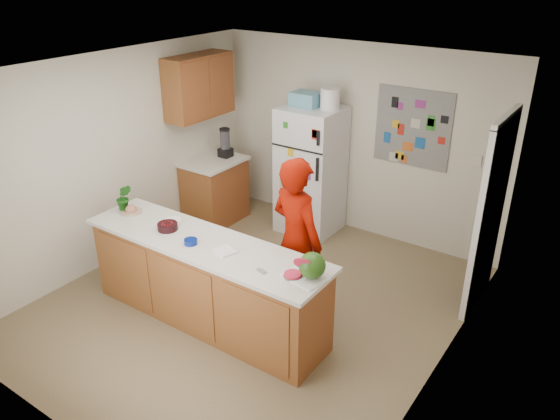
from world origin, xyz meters
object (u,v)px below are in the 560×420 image
Objects in this scene: refrigerator at (311,171)px; person at (297,240)px; cherry_bowl at (168,226)px; watermelon at (312,266)px.

person reaches higher than refrigerator.
person is (0.92, -1.76, 0.02)m from refrigerator.
refrigerator reaches higher than cherry_bowl.
person is at bearing 28.77° from cherry_bowl.
refrigerator is 0.98× the size of person.
watermelon is at bearing -58.13° from refrigerator.
refrigerator is at bearing 84.67° from cherry_bowl.
watermelon is at bearing 1.55° from cherry_bowl.
cherry_bowl is at bearing -178.45° from watermelon.
refrigerator is at bearing -48.50° from person.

